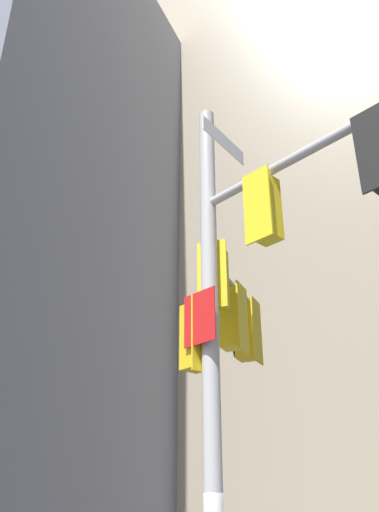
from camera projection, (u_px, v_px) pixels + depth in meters
The scene contains 2 objects.
building_mid_block at pixel (292, 131), 36.30m from camera, with size 14.99×14.99×51.45m, color tan.
signal_pole_assembly at pixel (237, 306), 7.95m from camera, with size 3.66×3.38×8.72m.
Camera 1 is at (2.75, -7.01, 2.25)m, focal length 37.52 mm.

